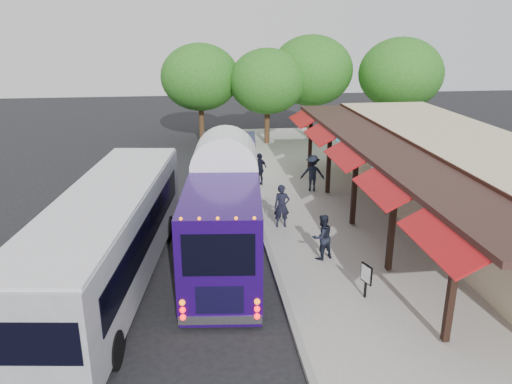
{
  "coord_description": "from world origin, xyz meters",
  "views": [
    {
      "loc": [
        -2.41,
        -14.35,
        8.04
      ],
      "look_at": [
        -0.21,
        3.88,
        1.8
      ],
      "focal_mm": 35.0,
      "sensor_mm": 36.0,
      "label": 1
    }
  ],
  "objects_px": {
    "ped_c": "(260,169)",
    "ped_d": "(312,173)",
    "sign_board": "(366,275)",
    "city_bus": "(108,235)",
    "coach_bus": "(226,200)",
    "ped_b": "(322,237)",
    "ped_a": "(282,206)"
  },
  "relations": [
    {
      "from": "ped_c",
      "to": "ped_d",
      "type": "relative_size",
      "value": 0.93
    },
    {
      "from": "sign_board",
      "to": "ped_d",
      "type": "bearing_deg",
      "value": 67.86
    },
    {
      "from": "coach_bus",
      "to": "ped_b",
      "type": "xyz_separation_m",
      "value": [
        3.24,
        -1.64,
        -0.93
      ]
    },
    {
      "from": "coach_bus",
      "to": "ped_a",
      "type": "height_order",
      "value": "coach_bus"
    },
    {
      "from": "coach_bus",
      "to": "ped_a",
      "type": "distance_m",
      "value": 2.86
    },
    {
      "from": "sign_board",
      "to": "city_bus",
      "type": "bearing_deg",
      "value": 147.43
    },
    {
      "from": "coach_bus",
      "to": "ped_d",
      "type": "distance_m",
      "value": 7.42
    },
    {
      "from": "coach_bus",
      "to": "city_bus",
      "type": "relative_size",
      "value": 0.94
    },
    {
      "from": "coach_bus",
      "to": "city_bus",
      "type": "xyz_separation_m",
      "value": [
        -3.83,
        -2.41,
        -0.16
      ]
    },
    {
      "from": "sign_board",
      "to": "ped_b",
      "type": "bearing_deg",
      "value": 85.34
    },
    {
      "from": "city_bus",
      "to": "coach_bus",
      "type": "bearing_deg",
      "value": 39.35
    },
    {
      "from": "ped_b",
      "to": "sign_board",
      "type": "bearing_deg",
      "value": 83.02
    },
    {
      "from": "ped_a",
      "to": "ped_d",
      "type": "height_order",
      "value": "ped_d"
    },
    {
      "from": "ped_d",
      "to": "ped_a",
      "type": "bearing_deg",
      "value": 72.25
    },
    {
      "from": "ped_a",
      "to": "ped_d",
      "type": "xyz_separation_m",
      "value": [
        2.26,
        4.34,
        0.03
      ]
    },
    {
      "from": "city_bus",
      "to": "ped_a",
      "type": "relative_size",
      "value": 6.78
    },
    {
      "from": "ped_a",
      "to": "ped_c",
      "type": "relative_size",
      "value": 1.04
    },
    {
      "from": "sign_board",
      "to": "ped_c",
      "type": "bearing_deg",
      "value": 80.6
    },
    {
      "from": "coach_bus",
      "to": "sign_board",
      "type": "height_order",
      "value": "coach_bus"
    },
    {
      "from": "coach_bus",
      "to": "ped_a",
      "type": "xyz_separation_m",
      "value": [
        2.33,
        1.41,
        -0.87
      ]
    },
    {
      "from": "ped_c",
      "to": "sign_board",
      "type": "xyz_separation_m",
      "value": [
        1.76,
        -11.33,
        -0.1
      ]
    },
    {
      "from": "city_bus",
      "to": "ped_b",
      "type": "xyz_separation_m",
      "value": [
        7.07,
        0.77,
        -0.77
      ]
    },
    {
      "from": "city_bus",
      "to": "sign_board",
      "type": "height_order",
      "value": "city_bus"
    },
    {
      "from": "city_bus",
      "to": "ped_c",
      "type": "distance_m",
      "value": 11.12
    },
    {
      "from": "ped_c",
      "to": "ped_d",
      "type": "distance_m",
      "value": 2.73
    },
    {
      "from": "ped_a",
      "to": "sign_board",
      "type": "height_order",
      "value": "ped_a"
    },
    {
      "from": "city_bus",
      "to": "ped_c",
      "type": "height_order",
      "value": "city_bus"
    },
    {
      "from": "ped_a",
      "to": "ped_d",
      "type": "relative_size",
      "value": 0.97
    },
    {
      "from": "ped_c",
      "to": "city_bus",
      "type": "bearing_deg",
      "value": 13.75
    },
    {
      "from": "ped_b",
      "to": "ped_c",
      "type": "relative_size",
      "value": 0.97
    },
    {
      "from": "ped_c",
      "to": "ped_d",
      "type": "bearing_deg",
      "value": 110.59
    },
    {
      "from": "coach_bus",
      "to": "city_bus",
      "type": "distance_m",
      "value": 4.53
    }
  ]
}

